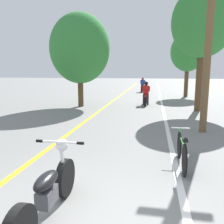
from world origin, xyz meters
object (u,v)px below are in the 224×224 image
utility_pole (208,48)px  roadside_tree_left (80,49)px  motorcycle_foreground (48,191)px  roadside_tree_right_far (188,52)px  bicycle_parked (182,151)px  motorcycle_rider_lead (146,96)px  roadside_tree_right_near (203,23)px  motorcycle_rider_far (143,87)px

utility_pole → roadside_tree_left: utility_pole is taller
motorcycle_foreground → roadside_tree_right_far: bearing=76.8°
utility_pole → bicycle_parked: size_ratio=3.31×
motorcycle_rider_lead → bicycle_parked: bearing=-83.2°
utility_pole → roadside_tree_right_near: bearing=82.8°
utility_pole → motorcycle_rider_lead: bearing=109.4°
motorcycle_foreground → bicycle_parked: (2.11, 2.33, -0.06)m
motorcycle_foreground → motorcycle_rider_lead: bearing=85.3°
roadside_tree_right_far → motorcycle_rider_far: size_ratio=2.45×
motorcycle_foreground → motorcycle_rider_far: motorcycle_rider_far is taller
roadside_tree_right_near → motorcycle_foreground: 11.53m
roadside_tree_left → roadside_tree_right_far: bearing=43.4°
roadside_tree_right_near → motorcycle_foreground: roadside_tree_right_near is taller
roadside_tree_left → motorcycle_rider_far: 10.98m
utility_pole → motorcycle_rider_lead: (-2.21, 6.28, -2.32)m
motorcycle_foreground → bicycle_parked: motorcycle_foreground is taller
roadside_tree_right_near → motorcycle_rider_far: (-3.41, 10.59, -3.95)m
motorcycle_rider_far → roadside_tree_left: bearing=-107.4°
motorcycle_foreground → motorcycle_rider_lead: size_ratio=1.00×
motorcycle_rider_lead → motorcycle_rider_far: (-0.62, 8.82, -0.02)m
utility_pole → bicycle_parked: 4.27m
roadside_tree_right_near → bicycle_parked: roadside_tree_right_near is taller
motorcycle_foreground → roadside_tree_right_near: bearing=69.6°
motorcycle_rider_lead → bicycle_parked: 9.62m
roadside_tree_left → motorcycle_foreground: roadside_tree_left is taller
utility_pole → roadside_tree_right_far: size_ratio=1.09×
motorcycle_rider_far → bicycle_parked: (1.76, -18.38, -0.17)m
roadside_tree_right_near → motorcycle_foreground: size_ratio=3.04×
motorcycle_rider_lead → bicycle_parked: motorcycle_rider_lead is taller
utility_pole → roadside_tree_right_far: (0.83, 11.45, 0.66)m
utility_pole → motorcycle_foreground: 6.90m
roadside_tree_left → utility_pole: bearing=-39.6°
motorcycle_foreground → utility_pole: bearing=60.4°
roadside_tree_left → bicycle_parked: 10.07m
roadside_tree_left → motorcycle_rider_far: bearing=72.6°
motorcycle_foreground → bicycle_parked: 3.14m
roadside_tree_left → bicycle_parked: (4.93, -8.25, -3.00)m
roadside_tree_right_near → bicycle_parked: (-1.65, -7.79, -4.12)m
roadside_tree_right_far → motorcycle_rider_lead: size_ratio=2.48×
roadside_tree_right_far → roadside_tree_left: 9.42m
roadside_tree_right_far → motorcycle_foreground: 17.80m
roadside_tree_left → motorcycle_foreground: (2.83, -10.58, -2.93)m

